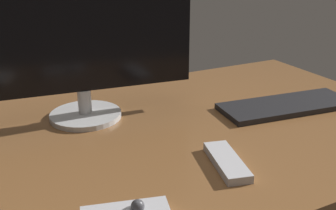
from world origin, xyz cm
name	(u,v)px	position (x,y,z in cm)	size (l,w,h in cm)	color
desk	(172,133)	(0.00, 0.00, 1.00)	(140.00, 84.00, 2.00)	brown
monitor	(80,42)	(-17.74, 17.60, 23.23)	(60.45, 19.54, 39.74)	#B9B9B9
keyboard	(287,105)	(36.89, -2.12, 2.80)	(40.08, 14.13, 1.60)	black
tv_remote	(227,162)	(2.16, -21.73, 2.92)	(16.13, 5.45, 1.84)	#B7B7BC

